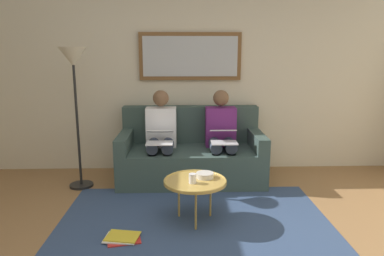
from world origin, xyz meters
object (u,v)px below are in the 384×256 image
object	(u,v)px
cup	(193,178)
standing_lamp	(74,73)
person_right	(161,133)
framed_mirror	(190,56)
magazine_stack	(123,238)
coffee_table	(195,182)
laptop_white	(160,136)
couch	(191,154)
laptop_silver	(224,136)
bowl	(205,175)
person_left	(221,133)

from	to	relation	value
cup	standing_lamp	bearing A→B (deg)	-37.61
person_right	framed_mirror	bearing A→B (deg)	-129.58
standing_lamp	magazine_stack	bearing A→B (deg)	118.61
coffee_table	laptop_white	bearing A→B (deg)	-67.11
couch	coffee_table	size ratio (longest dim) A/B	2.99
laptop_silver	magazine_stack	bearing A→B (deg)	51.02
bowl	magazine_stack	bearing A→B (deg)	29.43
person_left	bowl	bearing A→B (deg)	75.72
framed_mirror	standing_lamp	world-z (taller)	framed_mirror
coffee_table	laptop_silver	xyz separation A→B (m)	(-0.37, -0.91, 0.23)
person_left	person_right	bearing A→B (deg)	0.00
framed_mirror	magazine_stack	size ratio (longest dim) A/B	4.01
coffee_table	person_left	world-z (taller)	person_left
framed_mirror	laptop_silver	world-z (taller)	framed_mirror
laptop_silver	person_right	distance (m)	0.79
laptop_white	magazine_stack	distance (m)	1.42
bowl	person_left	xyz separation A→B (m)	(-0.27, -1.08, 0.17)
laptop_white	bowl	bearing A→B (deg)	119.83
coffee_table	laptop_white	xyz separation A→B (m)	(0.38, -0.91, 0.23)
coffee_table	cup	size ratio (longest dim) A/B	6.66
couch	standing_lamp	xyz separation A→B (m)	(1.35, 0.27, 1.06)
person_right	coffee_table	bearing A→B (deg)	108.46
bowl	person_left	size ratio (longest dim) A/B	0.15
person_right	laptop_white	xyz separation A→B (m)	(-0.00, 0.24, 0.02)
magazine_stack	bowl	bearing A→B (deg)	-150.57
framed_mirror	coffee_table	world-z (taller)	framed_mirror
framed_mirror	cup	world-z (taller)	framed_mirror
framed_mirror	bowl	world-z (taller)	framed_mirror
couch	framed_mirror	bearing A→B (deg)	-90.00
framed_mirror	magazine_stack	xyz separation A→B (m)	(0.64, 1.95, -1.53)
framed_mirror	person_right	distance (m)	1.11
coffee_table	person_left	size ratio (longest dim) A/B	0.53
laptop_silver	person_right	size ratio (longest dim) A/B	0.32
bowl	magazine_stack	xyz separation A→B (m)	(0.74, 0.42, -0.42)
cup	magazine_stack	size ratio (longest dim) A/B	0.27
person_right	laptop_white	world-z (taller)	person_right
framed_mirror	person_left	distance (m)	1.11
laptop_silver	standing_lamp	bearing A→B (deg)	-1.44
magazine_stack	person_right	bearing A→B (deg)	-99.84
coffee_table	standing_lamp	size ratio (longest dim) A/B	0.36
coffee_table	person_left	bearing A→B (deg)	-107.95
couch	framed_mirror	world-z (taller)	framed_mirror
standing_lamp	laptop_silver	bearing A→B (deg)	178.56
coffee_table	person_right	xyz separation A→B (m)	(0.38, -1.15, 0.21)
person_left	standing_lamp	xyz separation A→B (m)	(1.72, 0.20, 0.76)
bowl	laptop_white	world-z (taller)	laptop_white
coffee_table	laptop_silver	bearing A→B (deg)	-112.31
bowl	person_left	bearing A→B (deg)	-104.28
framed_mirror	cup	distance (m)	2.00
laptop_white	magazine_stack	world-z (taller)	laptop_white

